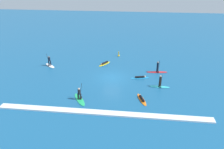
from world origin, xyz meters
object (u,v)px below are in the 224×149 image
marker_buoy (119,55)px  surfer_on_orange_board (142,99)px  surfer_on_yellow_board (104,63)px  surfer_on_red_board (157,70)px  surfer_on_white_board (50,64)px  surfer_on_teal_board (160,84)px  surfer_on_green_board (79,97)px  surfer_on_blue_board (140,77)px

marker_buoy → surfer_on_orange_board: bearing=-74.4°
surfer_on_yellow_board → surfer_on_red_board: 8.99m
surfer_on_yellow_board → surfer_on_white_board: (-8.94, -1.83, 0.28)m
surfer_on_teal_board → surfer_on_green_board: surfer_on_green_board is taller
surfer_on_teal_board → surfer_on_red_board: surfer_on_red_board is taller
surfer_on_teal_board → marker_buoy: bearing=123.1°
surfer_on_teal_board → surfer_on_yellow_board: bearing=143.1°
surfer_on_red_board → surfer_on_orange_board: bearing=-112.0°
surfer_on_green_board → surfer_on_orange_board: 7.64m
surfer_on_teal_board → marker_buoy: surfer_on_teal_board is taller
marker_buoy → surfer_on_green_board: bearing=-102.1°
surfer_on_white_board → surfer_on_red_board: bearing=39.7°
surfer_on_green_board → surfer_on_white_board: size_ratio=1.28×
surfer_on_red_board → marker_buoy: bearing=129.6°
surfer_on_yellow_board → surfer_on_blue_board: (6.03, -4.74, -0.01)m
surfer_on_red_board → surfer_on_green_board: (-10.03, -9.33, -0.02)m
surfer_on_blue_board → marker_buoy: bearing=100.7°
surfer_on_orange_board → surfer_on_red_board: bearing=-34.6°
surfer_on_yellow_board → surfer_on_orange_board: bearing=62.1°
surfer_on_yellow_board → surfer_on_green_board: surfer_on_green_board is taller
surfer_on_red_board → surfer_on_orange_board: 8.81m
surfer_on_red_board → surfer_on_white_board: 17.63m
surfer_on_red_board → surfer_on_green_board: size_ratio=1.06×
surfer_on_yellow_board → surfer_on_white_board: bearing=-46.3°
surfer_on_red_board → marker_buoy: size_ratio=3.32×
surfer_on_teal_board → marker_buoy: 13.16m
surfer_on_blue_board → surfer_on_yellow_board: bearing=128.4°
surfer_on_orange_board → marker_buoy: size_ratio=2.93×
surfer_on_yellow_board → surfer_on_white_board: surfer_on_white_board is taller
marker_buoy → surfer_on_red_board: bearing=-44.5°
surfer_on_green_board → surfer_on_teal_board: bearing=-98.3°
surfer_on_yellow_board → surfer_on_red_board: bearing=107.0°
surfer_on_blue_board → surfer_on_white_board: (-14.97, 2.92, 0.30)m
surfer_on_yellow_board → surfer_on_orange_board: size_ratio=0.91×
surfer_on_green_board → surfer_on_orange_board: surfer_on_green_board is taller
surfer_on_teal_board → surfer_on_blue_board: 3.63m
surfer_on_green_board → marker_buoy: 16.19m
surfer_on_orange_board → surfer_on_teal_board: bearing=-52.7°
surfer_on_blue_board → surfer_on_orange_board: (0.20, -6.05, -0.01)m
surfer_on_yellow_board → surfer_on_teal_board: (8.68, -7.21, 0.28)m
surfer_on_red_board → surfer_on_blue_board: bearing=-143.6°
surfer_on_green_board → surfer_on_red_board: bearing=-79.3°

